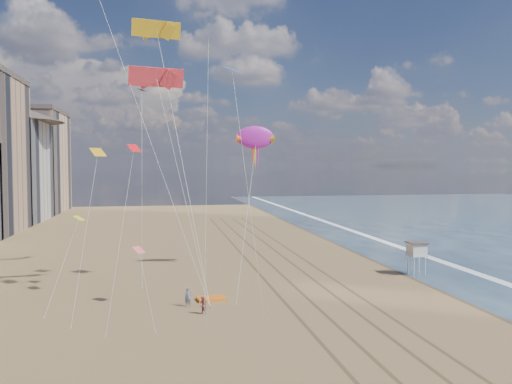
% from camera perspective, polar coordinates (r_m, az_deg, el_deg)
% --- Properties ---
extents(wet_sand, '(260.00, 260.00, 0.00)m').
position_cam_1_polar(wet_sand, '(73.46, 14.52, -6.69)').
color(wet_sand, '#42301E').
rests_on(wet_sand, ground).
extents(foam, '(260.00, 260.00, 0.00)m').
position_cam_1_polar(foam, '(75.32, 17.44, -6.49)').
color(foam, white).
rests_on(foam, ground).
extents(tracks, '(7.68, 120.00, 0.01)m').
position_cam_1_polar(tracks, '(58.66, 3.92, -9.05)').
color(tracks, brown).
rests_on(tracks, ground).
extents(lifeguard_stand, '(2.05, 2.05, 3.71)m').
position_cam_1_polar(lifeguard_stand, '(59.13, 17.89, -6.28)').
color(lifeguard_stand, silver).
rests_on(lifeguard_stand, ground).
extents(grounded_kite, '(2.66, 1.86, 0.28)m').
position_cam_1_polar(grounded_kite, '(46.69, -5.13, -12.04)').
color(grounded_kite, orange).
rests_on(grounded_kite, ground).
extents(show_kite, '(4.46, 7.71, 20.98)m').
position_cam_1_polar(show_kite, '(58.66, -0.09, 6.24)').
color(show_kite, '#B31BA6').
rests_on(show_kite, ground).
extents(kite_flyer_a, '(0.62, 0.42, 1.68)m').
position_cam_1_polar(kite_flyer_a, '(44.70, -7.77, -11.81)').
color(kite_flyer_a, slate).
rests_on(kite_flyer_a, ground).
extents(kite_flyer_b, '(0.89, 0.91, 1.48)m').
position_cam_1_polar(kite_flyer_b, '(42.38, -6.06, -12.77)').
color(kite_flyer_b, '#8F494D').
rests_on(kite_flyer_b, ground).
extents(parafoils, '(13.33, 9.50, 15.99)m').
position_cam_1_polar(parafoils, '(54.69, -14.93, 20.12)').
color(parafoils, black).
rests_on(parafoils, ground).
extents(small_kites, '(16.89, 16.95, 20.50)m').
position_cam_1_polar(small_kites, '(49.63, -10.98, 8.09)').
color(small_kites, gold).
rests_on(small_kites, ground).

